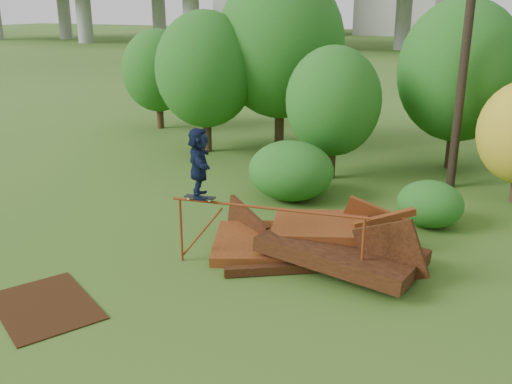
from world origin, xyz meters
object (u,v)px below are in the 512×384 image
at_px(scrap_pile, 316,244).
at_px(utility_pole, 470,13).
at_px(flat_plate, 45,306).
at_px(skater, 199,163).

distance_m(scrap_pile, utility_pole, 8.99).
xyz_separation_m(scrap_pile, flat_plate, (-4.23, -4.35, -0.35)).
xyz_separation_m(skater, utility_pole, (4.65, 8.36, 3.03)).
height_order(scrap_pile, utility_pole, utility_pole).
distance_m(skater, utility_pole, 10.04).
distance_m(scrap_pile, flat_plate, 6.08).
distance_m(skater, flat_plate, 4.31).
bearing_deg(flat_plate, scrap_pile, 45.78).
relative_size(scrap_pile, utility_pole, 0.51).
bearing_deg(flat_plate, utility_pole, 60.11).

